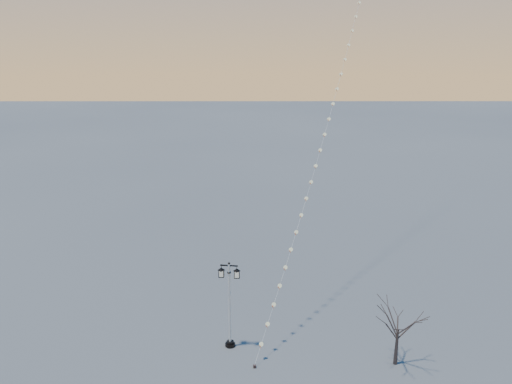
{
  "coord_description": "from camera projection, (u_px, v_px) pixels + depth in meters",
  "views": [
    {
      "loc": [
        -1.24,
        -27.26,
        17.94
      ],
      "look_at": [
        -1.19,
        3.33,
        9.26
      ],
      "focal_mm": 36.0,
      "sensor_mm": 36.0,
      "label": 1
    }
  ],
  "objects": [
    {
      "name": "kite_train",
      "position": [
        344.0,
        39.0,
        39.42
      ],
      "size": [
        14.39,
        31.2,
        37.31
      ],
      "rotation": [
        0.0,
        0.0,
        0.37
      ],
      "color": "black",
      "rests_on": "ground"
    },
    {
      "name": "ground",
      "position": [
        276.0,
        353.0,
        31.12
      ],
      "size": [
        300.0,
        300.0,
        0.0
      ],
      "primitive_type": "plane",
      "color": "#585959",
      "rests_on": "ground"
    },
    {
      "name": "bare_tree",
      "position": [
        398.0,
        323.0,
        29.4
      ],
      "size": [
        2.32,
        2.32,
        3.85
      ],
      "rotation": [
        0.0,
        0.0,
        0.12
      ],
      "color": "#352924",
      "rests_on": "ground"
    },
    {
      "name": "street_lamp",
      "position": [
        230.0,
        301.0,
        31.06
      ],
      "size": [
        1.42,
        0.63,
        5.64
      ],
      "rotation": [
        0.0,
        0.0,
        -0.13
      ],
      "color": "black",
      "rests_on": "ground"
    }
  ]
}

